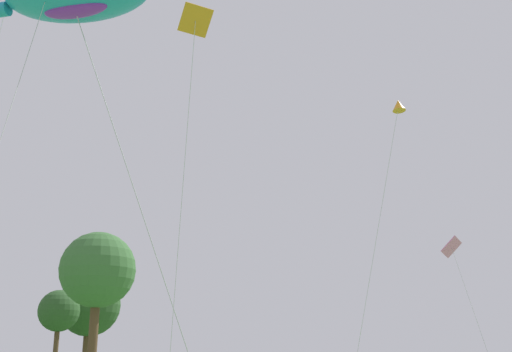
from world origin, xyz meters
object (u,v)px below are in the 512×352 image
object	(u,v)px
tree_shrub_far	(98,271)
tree_broad_distant	(59,311)
small_kite_tiny_distant	(453,250)
small_kite_box_yellow	(45,1)
small_kite_delta_white	(398,108)
small_kite_triangle_green	(194,34)
tree_oak_right	(90,305)

from	to	relation	value
tree_shrub_far	tree_broad_distant	xyz separation A→B (m)	(0.76, 14.11, -2.44)
small_kite_tiny_distant	small_kite_box_yellow	size ratio (longest dim) A/B	0.55
small_kite_box_yellow	small_kite_delta_white	world-z (taller)	small_kite_delta_white
small_kite_tiny_distant	small_kite_delta_white	bearing A→B (deg)	49.98
small_kite_triangle_green	tree_shrub_far	bearing A→B (deg)	-9.37
small_kite_box_yellow	small_kite_triangle_green	bearing A→B (deg)	43.42
small_kite_tiny_distant	tree_broad_distant	xyz separation A→B (m)	(-4.73, 46.13, -0.13)
small_kite_delta_white	tree_broad_distant	distance (m)	46.42
small_kite_delta_white	tree_shrub_far	distance (m)	32.20
small_kite_tiny_distant	tree_oak_right	world-z (taller)	tree_oak_right
small_kite_tiny_distant	tree_shrub_far	size ratio (longest dim) A/B	0.58
small_kite_delta_white	tree_broad_distant	world-z (taller)	small_kite_delta_white
tree_shrub_far	small_kite_box_yellow	bearing A→B (deg)	-110.49
tree_oak_right	tree_broad_distant	size ratio (longest dim) A/B	1.30
small_kite_box_yellow	small_kite_triangle_green	world-z (taller)	small_kite_triangle_green
tree_oak_right	tree_broad_distant	distance (m)	6.81
small_kite_box_yellow	small_kite_triangle_green	xyz separation A→B (m)	(5.19, 1.08, 0.97)
small_kite_box_yellow	small_kite_delta_white	distance (m)	15.85
tree_shrub_far	tree_broad_distant	bearing A→B (deg)	86.91
small_kite_triangle_green	tree_oak_right	xyz separation A→B (m)	(12.80, 51.92, -5.31)
small_kite_box_yellow	tree_broad_distant	bearing A→B (deg)	106.03
tree_oak_right	tree_shrub_far	xyz separation A→B (m)	(-5.32, -19.06, 1.36)
small_kite_tiny_distant	tree_broad_distant	world-z (taller)	tree_broad_distant
small_kite_tiny_distant	small_kite_triangle_green	distance (m)	14.43
small_kite_tiny_distant	small_kite_delta_white	distance (m)	6.63
small_kite_delta_white	tree_broad_distant	size ratio (longest dim) A/B	1.57
small_kite_tiny_distant	small_kite_box_yellow	xyz separation A→B (m)	(-18.17, -1.92, 5.29)
small_kite_tiny_distant	tree_shrub_far	xyz separation A→B (m)	(-5.49, 32.02, 2.31)
small_kite_box_yellow	tree_broad_distant	size ratio (longest dim) A/B	1.51
tree_shrub_far	tree_oak_right	bearing A→B (deg)	74.42
tree_broad_distant	small_kite_delta_white	bearing A→B (deg)	-87.21
small_kite_triangle_green	tree_oak_right	distance (m)	53.73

